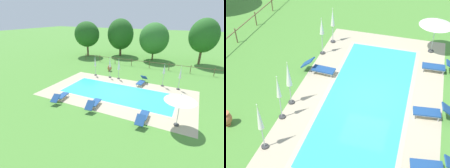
# 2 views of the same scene
# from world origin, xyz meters

# --- Properties ---
(ground_plane) EXTENTS (160.00, 160.00, 0.00)m
(ground_plane) POSITION_xyz_m (0.00, 0.00, 0.00)
(ground_plane) COLOR #518E38
(pool_deck_paving) EXTENTS (14.11, 7.60, 0.01)m
(pool_deck_paving) POSITION_xyz_m (0.00, 0.00, 0.00)
(pool_deck_paving) COLOR #BCAD8E
(pool_deck_paving) RESTS_ON ground
(swimming_pool_water) EXTENTS (10.61, 4.10, 0.01)m
(swimming_pool_water) POSITION_xyz_m (0.00, 0.00, 0.01)
(swimming_pool_water) COLOR #38C6D1
(swimming_pool_water) RESTS_ON ground
(pool_coping_rim) EXTENTS (11.09, 4.58, 0.01)m
(pool_coping_rim) POSITION_xyz_m (0.00, 0.00, 0.01)
(pool_coping_rim) COLOR beige
(pool_coping_rim) RESTS_ON ground
(sun_lounger_north_near_steps) EXTENTS (0.69, 2.07, 0.76)m
(sun_lounger_north_near_steps) POSITION_xyz_m (3.49, -3.45, 0.36)
(sun_lounger_north_near_steps) COLOR navy
(sun_lounger_north_near_steps) RESTS_ON ground
(sun_lounger_north_mid) EXTENTS (0.92, 2.11, 0.78)m
(sun_lounger_north_mid) POSITION_xyz_m (-3.86, -3.54, 0.36)
(sun_lounger_north_mid) COLOR navy
(sun_lounger_north_mid) RESTS_ON ground
(sun_lounger_north_far) EXTENTS (0.72, 2.01, 0.87)m
(sun_lounger_north_far) POSITION_xyz_m (1.40, 3.16, 0.38)
(sun_lounger_north_far) COLOR navy
(sun_lounger_north_far) RESTS_ON ground
(sun_lounger_north_end) EXTENTS (0.84, 2.07, 0.82)m
(sun_lounger_north_end) POSITION_xyz_m (-0.59, -3.32, 0.37)
(sun_lounger_north_end) COLOR navy
(sun_lounger_north_end) RESTS_ON ground
(patio_umbrella_open_foreground) EXTENTS (2.04, 2.04, 2.32)m
(patio_umbrella_open_foreground) POSITION_xyz_m (5.69, -2.91, 2.06)
(patio_umbrella_open_foreground) COLOR #383838
(patio_umbrella_open_foreground) RESTS_ON ground
(patio_umbrella_closed_row_west) EXTENTS (0.32, 0.32, 2.48)m
(patio_umbrella_closed_row_west) POSITION_xyz_m (-1.52, 3.64, 1.65)
(patio_umbrella_closed_row_west) COLOR #383838
(patio_umbrella_closed_row_west) RESTS_ON ground
(patio_umbrella_closed_row_mid_west) EXTENTS (0.32, 0.32, 2.43)m
(patio_umbrella_closed_row_mid_west) POSITION_xyz_m (5.10, 3.47, 1.60)
(patio_umbrella_closed_row_mid_west) COLOR #383838
(patio_umbrella_closed_row_mid_west) RESTS_ON ground
(patio_umbrella_closed_row_centre) EXTENTS (0.32, 0.32, 2.47)m
(patio_umbrella_closed_row_centre) POSITION_xyz_m (-4.61, 3.55, 1.62)
(patio_umbrella_closed_row_centre) COLOR #383838
(patio_umbrella_closed_row_centre) RESTS_ON ground
(patio_umbrella_closed_row_mid_east) EXTENTS (0.32, 0.32, 2.44)m
(patio_umbrella_closed_row_mid_east) POSITION_xyz_m (3.51, 3.66, 1.67)
(patio_umbrella_closed_row_mid_east) COLOR #383838
(patio_umbrella_closed_row_mid_east) RESTS_ON ground
(patio_umbrella_closed_row_east) EXTENTS (0.32, 0.32, 2.46)m
(patio_umbrella_closed_row_east) POSITION_xyz_m (-2.65, 3.63, 1.58)
(patio_umbrella_closed_row_east) COLOR #383838
(patio_umbrella_closed_row_east) RESTS_ON ground
(terracotta_urn_near_fence) EXTENTS (0.55, 0.55, 0.75)m
(terracotta_urn_near_fence) POSITION_xyz_m (-3.85, 5.89, 0.40)
(terracotta_urn_near_fence) COLOR #B7663D
(terracotta_urn_near_fence) RESTS_ON ground
(perimeter_fence) EXTENTS (21.38, 0.08, 1.05)m
(perimeter_fence) POSITION_xyz_m (0.54, 9.58, 0.68)
(perimeter_fence) COLOR brown
(perimeter_fence) RESTS_ON ground
(tree_far_west) EXTENTS (4.62, 4.62, 6.43)m
(tree_far_west) POSITION_xyz_m (-6.42, 15.30, 3.77)
(tree_far_west) COLOR brown
(tree_far_west) RESTS_ON ground
(tree_west_mid) EXTENTS (4.65, 4.65, 5.91)m
(tree_west_mid) POSITION_xyz_m (-0.24, 14.47, 3.46)
(tree_west_mid) COLOR brown
(tree_west_mid) RESTS_ON ground
(tree_centre) EXTENTS (4.10, 4.10, 6.62)m
(tree_centre) POSITION_xyz_m (6.77, 14.94, 4.20)
(tree_centre) COLOR brown
(tree_centre) RESTS_ON ground
(tree_east_mid) EXTENTS (4.34, 4.34, 5.97)m
(tree_east_mid) POSITION_xyz_m (-11.64, 12.45, 3.79)
(tree_east_mid) COLOR brown
(tree_east_mid) RESTS_ON ground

